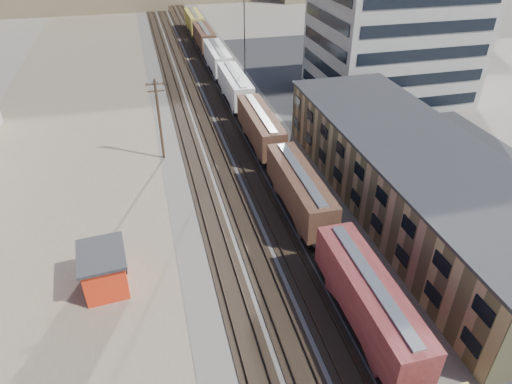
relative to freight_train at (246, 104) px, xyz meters
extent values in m
cube|color=#4C4742|center=(-3.80, 0.25, -2.76)|extent=(18.00, 200.00, 0.06)
cube|color=#6E604B|center=(-23.80, -9.75, -2.78)|extent=(24.00, 180.00, 0.03)
cube|color=#232326|center=(18.20, -14.75, -2.77)|extent=(26.00, 120.00, 0.04)
cube|color=black|center=(-8.80, 0.25, -2.69)|extent=(2.60, 200.00, 0.08)
cube|color=#38281E|center=(-9.52, 0.25, -2.57)|extent=(0.08, 200.00, 0.16)
cube|color=#38281E|center=(-8.08, 0.25, -2.57)|extent=(0.08, 200.00, 0.16)
cube|color=black|center=(-5.80, 0.25, -2.69)|extent=(2.60, 200.00, 0.08)
cube|color=#38281E|center=(-6.52, 0.25, -2.57)|extent=(0.08, 200.00, 0.16)
cube|color=#38281E|center=(-5.08, 0.25, -2.57)|extent=(0.08, 200.00, 0.16)
cube|color=black|center=(-2.80, 0.25, -2.69)|extent=(2.60, 200.00, 0.08)
cube|color=#38281E|center=(-3.52, 0.25, -2.57)|extent=(0.08, 200.00, 0.16)
cube|color=#38281E|center=(-2.08, 0.25, -2.57)|extent=(0.08, 200.00, 0.16)
cube|color=black|center=(0.00, 0.25, -2.69)|extent=(2.60, 200.00, 0.08)
cube|color=#38281E|center=(-0.72, 0.25, -2.57)|extent=(0.08, 200.00, 0.16)
cube|color=#38281E|center=(0.72, 0.25, -2.57)|extent=(0.08, 200.00, 0.16)
cube|color=black|center=(0.00, -43.08, -2.04)|extent=(2.20, 2.20, 0.90)
cube|color=black|center=(0.00, -32.93, -2.04)|extent=(2.20, 2.20, 0.90)
cube|color=maroon|center=(0.00, -38.00, 0.11)|extent=(3.00, 13.34, 3.40)
cube|color=#B7B7B2|center=(0.00, -38.00, 1.89)|extent=(0.90, 12.32, 0.16)
cube|color=black|center=(0.00, -27.88, -2.04)|extent=(2.20, 2.20, 0.90)
cube|color=black|center=(0.00, -17.73, -2.04)|extent=(2.20, 2.20, 0.90)
cube|color=#4A2920|center=(0.00, -22.80, 0.11)|extent=(3.00, 13.34, 3.40)
cube|color=#B7B7B2|center=(0.00, -22.80, 1.89)|extent=(0.90, 12.33, 0.16)
cube|color=black|center=(0.00, -12.68, -2.04)|extent=(2.20, 2.20, 0.90)
cube|color=black|center=(0.00, -2.53, -2.04)|extent=(2.20, 2.20, 0.90)
cube|color=#4A2920|center=(0.00, -7.60, 0.11)|extent=(3.00, 13.34, 3.40)
cube|color=#B7B7B2|center=(0.00, -7.60, 1.89)|extent=(0.90, 12.33, 0.16)
cube|color=black|center=(0.00, 2.52, -2.04)|extent=(2.20, 2.20, 0.90)
cube|color=black|center=(0.00, 12.67, -2.04)|extent=(2.20, 2.20, 0.90)
cube|color=silver|center=(0.00, 7.60, 0.11)|extent=(3.00, 13.34, 3.40)
cube|color=#B7B7B2|center=(0.00, 7.60, 1.89)|extent=(0.90, 12.33, 0.16)
cube|color=black|center=(0.00, 17.72, -2.04)|extent=(2.20, 2.20, 0.90)
cube|color=black|center=(0.00, 27.88, -2.04)|extent=(2.20, 2.20, 0.90)
cube|color=silver|center=(0.00, 22.80, 0.11)|extent=(3.00, 13.34, 3.40)
cube|color=#B7B7B2|center=(0.00, 22.80, 1.89)|extent=(0.90, 12.32, 0.16)
cube|color=black|center=(0.00, 32.92, -2.04)|extent=(2.20, 2.20, 0.90)
cube|color=black|center=(0.00, 43.07, -2.04)|extent=(2.20, 2.20, 0.90)
cube|color=#4A2920|center=(0.00, 38.00, 0.11)|extent=(3.00, 13.34, 3.40)
cube|color=#B7B7B2|center=(0.00, 38.00, 1.89)|extent=(0.90, 12.32, 0.16)
cube|color=black|center=(0.00, 48.12, -2.04)|extent=(2.20, 2.20, 0.90)
cube|color=black|center=(0.00, 58.27, -2.04)|extent=(2.20, 2.20, 0.90)
cube|color=gold|center=(0.00, 53.20, 0.11)|extent=(3.00, 13.34, 3.40)
cube|color=#B7B7B2|center=(0.00, 53.20, 1.89)|extent=(0.90, 12.32, 0.16)
cube|color=tan|center=(11.20, -24.75, 0.71)|extent=(12.00, 40.00, 7.00)
cube|color=#2D2D30|center=(11.20, -24.75, 4.31)|extent=(12.40, 40.40, 0.30)
cube|color=black|center=(5.15, -24.75, -0.59)|extent=(0.12, 36.00, 1.20)
cube|color=black|center=(5.15, -24.75, 2.41)|extent=(0.12, 36.00, 1.20)
cube|color=#9E998E|center=(24.20, 5.25, 6.21)|extent=(22.00, 18.00, 18.00)
cube|color=black|center=(13.15, 5.25, 6.21)|extent=(0.12, 16.00, 16.00)
cube|color=black|center=(24.20, -3.80, 6.21)|extent=(20.00, 0.12, 16.00)
cylinder|color=#382619|center=(-12.30, -7.75, 2.21)|extent=(0.32, 0.32, 10.00)
cube|color=#382619|center=(-12.30, -7.75, 6.61)|extent=(2.20, 0.14, 0.14)
cube|color=#382619|center=(-12.30, -7.75, 5.81)|extent=(1.90, 0.14, 0.14)
cylinder|color=black|center=(-11.70, -7.75, 6.76)|extent=(0.08, 0.08, 0.22)
cylinder|color=black|center=(2.20, 10.25, 6.21)|extent=(0.16, 0.16, 18.00)
cube|color=red|center=(-18.64, -28.90, -1.17)|extent=(3.60, 4.59, 3.25)
cube|color=#2D2D30|center=(-18.64, -28.90, 0.56)|extent=(4.07, 5.06, 0.27)
cube|color=black|center=(-16.97, -28.76, -1.06)|extent=(0.20, 1.09, 1.08)
imported|color=navy|center=(22.49, -10.68, -2.03)|extent=(6.04, 4.78, 1.52)
imported|color=white|center=(24.67, -11.53, -2.08)|extent=(2.42, 4.45, 1.43)
camera|label=1|loc=(-13.58, -58.56, 24.10)|focal=32.00mm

